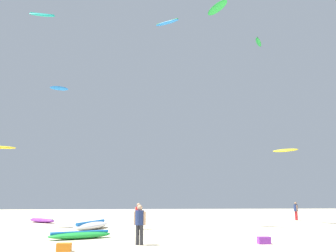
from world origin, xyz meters
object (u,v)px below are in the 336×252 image
object	(u,v)px
kite_grounded_mid	(91,225)
kite_aloft_3	(217,8)
person_foreground	(140,221)
person_midground	(138,214)
cooler_box	(64,247)
gear_bag	(264,240)
kite_aloft_6	(258,42)
kite_aloft_2	(167,23)
kite_grounded_near	(80,235)
kite_aloft_7	(59,88)
person_left	(296,210)
kite_aloft_4	(285,150)
kite_grounded_far	(42,220)
kite_aloft_8	(42,15)
kite_aloft_5	(1,147)

from	to	relation	value
kite_grounded_mid	kite_aloft_3	world-z (taller)	kite_aloft_3
person_foreground	person_midground	bearing A→B (deg)	23.72
cooler_box	gear_bag	world-z (taller)	same
cooler_box	kite_aloft_3	bearing A→B (deg)	55.91
kite_grounded_mid	kite_aloft_6	xyz separation A→B (m)	(18.57, 17.05, 21.60)
kite_aloft_2	kite_aloft_6	size ratio (longest dim) A/B	0.73
kite_grounded_near	kite_aloft_7	distance (m)	32.52
person_left	kite_aloft_4	xyz separation A→B (m)	(7.36, 18.59, 8.19)
person_midground	kite_aloft_2	world-z (taller)	kite_aloft_2
kite_grounded_far	kite_aloft_4	world-z (taller)	kite_aloft_4
person_foreground	kite_aloft_3	distance (m)	23.76
kite_grounded_mid	kite_aloft_3	distance (m)	22.19
kite_grounded_mid	kite_aloft_6	size ratio (longest dim) A/B	1.67
person_left	kite_grounded_far	world-z (taller)	person_left
person_foreground	gear_bag	bearing A→B (deg)	-67.27
gear_bag	kite_aloft_6	bearing A→B (deg)	69.23
gear_bag	kite_aloft_8	world-z (taller)	kite_aloft_8
kite_aloft_3	kite_aloft_6	size ratio (longest dim) A/B	1.09
person_foreground	kite_aloft_2	distance (m)	18.38
kite_grounded_near	kite_grounded_mid	world-z (taller)	kite_grounded_mid
person_midground	cooler_box	bearing A→B (deg)	19.98
person_midground	kite_aloft_7	xyz separation A→B (m)	(-10.33, 21.84, 15.27)
kite_grounded_near	gear_bag	world-z (taller)	kite_grounded_near
person_left	kite_aloft_5	bearing A→B (deg)	-32.89
person_foreground	person_left	world-z (taller)	person_foreground
kite_aloft_7	kite_aloft_8	size ratio (longest dim) A/B	0.90
kite_grounded_far	kite_aloft_3	xyz separation A→B (m)	(15.20, -2.72, 19.18)
kite_aloft_2	kite_aloft_5	bearing A→B (deg)	130.06
kite_grounded_near	kite_aloft_7	size ratio (longest dim) A/B	1.37
kite_aloft_5	kite_grounded_mid	bearing A→B (deg)	-59.50
kite_grounded_near	person_midground	bearing A→B (deg)	60.69
kite_grounded_mid	kite_aloft_6	distance (m)	33.20
person_foreground	cooler_box	xyz separation A→B (m)	(-3.00, -1.71, -0.87)
kite_aloft_2	kite_aloft_8	world-z (taller)	kite_aloft_8
kite_aloft_4	kite_aloft_7	xyz separation A→B (m)	(-32.83, -5.69, 7.10)
person_midground	person_left	size ratio (longest dim) A/B	1.02
kite_aloft_8	kite_aloft_2	bearing A→B (deg)	-37.51
kite_aloft_6	kite_grounded_near	bearing A→B (deg)	-129.03
person_midground	kite_aloft_5	xyz separation A→B (m)	(-18.84, 26.93, 8.01)
person_midground	kite_grounded_near	size ratio (longest dim) A/B	0.51
person_left	kite_aloft_8	world-z (taller)	kite_aloft_8
kite_aloft_7	kite_aloft_8	world-z (taller)	kite_aloft_8
cooler_box	kite_grounded_near	bearing A→B (deg)	90.04
cooler_box	kite_aloft_4	size ratio (longest dim) A/B	0.15
kite_grounded_mid	kite_aloft_4	distance (m)	38.46
kite_aloft_4	kite_aloft_6	xyz separation A→B (m)	(-7.08, -10.19, 12.69)
person_foreground	kite_aloft_2	bearing A→B (deg)	12.04
kite_aloft_2	kite_aloft_8	distance (m)	16.67
kite_grounded_mid	person_left	bearing A→B (deg)	25.29
person_foreground	kite_aloft_8	xyz separation A→B (m)	(-10.35, 19.90, 20.30)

